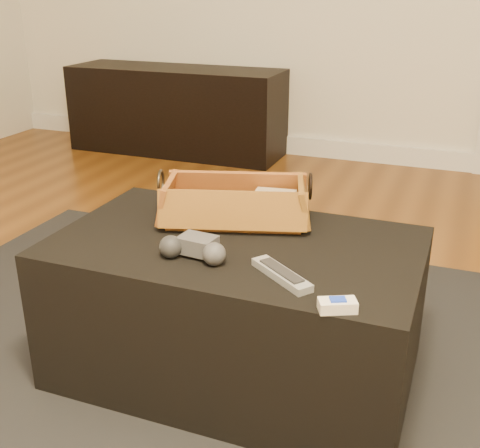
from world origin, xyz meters
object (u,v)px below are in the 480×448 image
(media_cabinet, at_px, (177,110))
(cream_gadget, at_px, (337,305))
(ottoman, at_px, (236,307))
(game_controller, at_px, (194,248))
(wicker_basket, at_px, (235,205))
(tv_remote, at_px, (227,214))
(silver_remote, at_px, (281,274))

(media_cabinet, relative_size, cream_gadget, 15.71)
(ottoman, bearing_deg, game_controller, -111.20)
(ottoman, bearing_deg, media_cabinet, 120.69)
(wicker_basket, height_order, game_controller, wicker_basket)
(tv_remote, xyz_separation_m, game_controller, (0.02, -0.26, 0.00))
(ottoman, bearing_deg, cream_gadget, -38.26)
(ottoman, relative_size, tv_remote, 4.33)
(media_cabinet, bearing_deg, wicker_basket, -58.83)
(ottoman, relative_size, cream_gadget, 10.91)
(wicker_basket, bearing_deg, game_controller, -90.01)
(game_controller, xyz_separation_m, silver_remote, (0.24, -0.02, -0.02))
(tv_remote, distance_m, game_controller, 0.26)
(game_controller, relative_size, silver_remote, 0.99)
(tv_remote, height_order, wicker_basket, wicker_basket)
(ottoman, bearing_deg, tv_remote, 122.79)
(media_cabinet, xyz_separation_m, ottoman, (1.31, -2.21, -0.06))
(wicker_basket, relative_size, silver_remote, 2.64)
(wicker_basket, distance_m, game_controller, 0.28)
(game_controller, bearing_deg, wicker_basket, 89.99)
(game_controller, bearing_deg, cream_gadget, -17.49)
(media_cabinet, xyz_separation_m, tv_remote, (1.24, -2.09, 0.18))
(wicker_basket, xyz_separation_m, game_controller, (-0.00, -0.28, -0.02))
(game_controller, distance_m, cream_gadget, 0.42)
(ottoman, distance_m, game_controller, 0.29)
(ottoman, bearing_deg, silver_remote, -42.39)
(media_cabinet, distance_m, cream_gadget, 2.98)
(ottoman, distance_m, tv_remote, 0.27)
(wicker_basket, bearing_deg, cream_gadget, -45.40)
(ottoman, xyz_separation_m, wicker_basket, (-0.06, 0.13, 0.26))
(wicker_basket, relative_size, cream_gadget, 5.26)
(media_cabinet, distance_m, wicker_basket, 2.43)
(ottoman, height_order, wicker_basket, wicker_basket)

